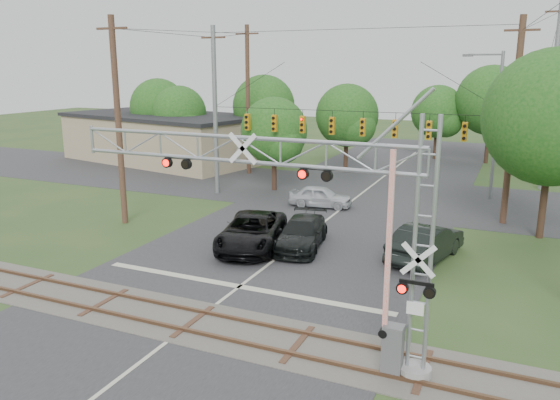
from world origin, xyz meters
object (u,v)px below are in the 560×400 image
at_px(traffic_signal_span, 361,120).
at_px(commercial_building, 164,137).
at_px(crossing_gantry, 304,208).
at_px(car_dark, 301,233).
at_px(streetlight, 494,118).
at_px(pickup_black, 252,231).
at_px(sedan_silver, 321,196).

bearing_deg(traffic_signal_span, commercial_building, 155.47).
bearing_deg(crossing_gantry, commercial_building, 131.90).
xyz_separation_m(traffic_signal_span, car_dark, (-0.40, -8.77, -4.88)).
relative_size(car_dark, streetlight, 0.52).
xyz_separation_m(pickup_black, car_dark, (2.27, 0.99, -0.10)).
relative_size(sedan_silver, streetlight, 0.41).
bearing_deg(commercial_building, car_dark, -29.41).
height_order(traffic_signal_span, pickup_black, traffic_signal_span).
height_order(sedan_silver, streetlight, streetlight).
bearing_deg(crossing_gantry, traffic_signal_span, 100.66).
height_order(traffic_signal_span, commercial_building, traffic_signal_span).
relative_size(commercial_building, streetlight, 2.10).
relative_size(traffic_signal_span, streetlight, 1.97).
height_order(sedan_silver, commercial_building, commercial_building).
bearing_deg(crossing_gantry, sedan_silver, 108.01).
bearing_deg(pickup_black, sedan_silver, 73.51).
xyz_separation_m(sedan_silver, streetlight, (9.67, 6.90, 4.80)).
height_order(crossing_gantry, car_dark, crossing_gantry).
bearing_deg(car_dark, commercial_building, 129.13).
bearing_deg(car_dark, sedan_silver, 93.30).
bearing_deg(crossing_gantry, streetlight, 80.92).
relative_size(car_dark, sedan_silver, 1.26).
distance_m(crossing_gantry, sedan_silver, 19.02).
bearing_deg(crossing_gantry, pickup_black, 125.47).
xyz_separation_m(traffic_signal_span, commercial_building, (-22.05, 10.06, -3.38)).
relative_size(crossing_gantry, streetlight, 1.23).
xyz_separation_m(crossing_gantry, pickup_black, (-6.13, 8.60, -3.92)).
xyz_separation_m(crossing_gantry, commercial_building, (-25.50, 28.42, -2.52)).
bearing_deg(pickup_black, car_dark, 9.43).
relative_size(crossing_gantry, commercial_building, 0.58).
height_order(pickup_black, sedan_silver, pickup_black).
bearing_deg(traffic_signal_span, pickup_black, -105.32).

